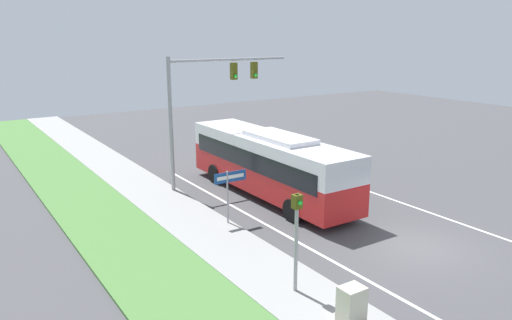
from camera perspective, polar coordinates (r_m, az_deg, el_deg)
ground_plane at (r=20.74m, az=17.83°, el=-9.40°), size 80.00×80.00×0.00m
sidewalk at (r=16.73m, az=3.83°, el=-14.43°), size 2.80×80.00×0.12m
grass_verge at (r=15.27m, az=-6.28°, el=-17.58°), size 3.60×80.00×0.10m
lane_divider_near at (r=18.28m, az=10.50°, el=-12.23°), size 0.14×30.00×0.01m
lane_divider_far at (r=23.49m, az=23.44°, el=-7.08°), size 0.14×30.00×0.01m
bus at (r=25.11m, az=1.54°, el=-0.15°), size 2.71×11.41×3.34m
signal_gantry at (r=26.44m, az=-5.62°, el=7.55°), size 7.14×0.41×6.99m
pedestrian_signal at (r=15.60m, az=4.66°, el=-7.75°), size 0.28×0.34×3.33m
street_sign at (r=21.36m, az=-3.08°, el=-2.94°), size 1.54×0.08×2.43m
utility_cabinet at (r=14.89m, az=10.87°, el=-15.92°), size 0.70×0.57×1.08m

